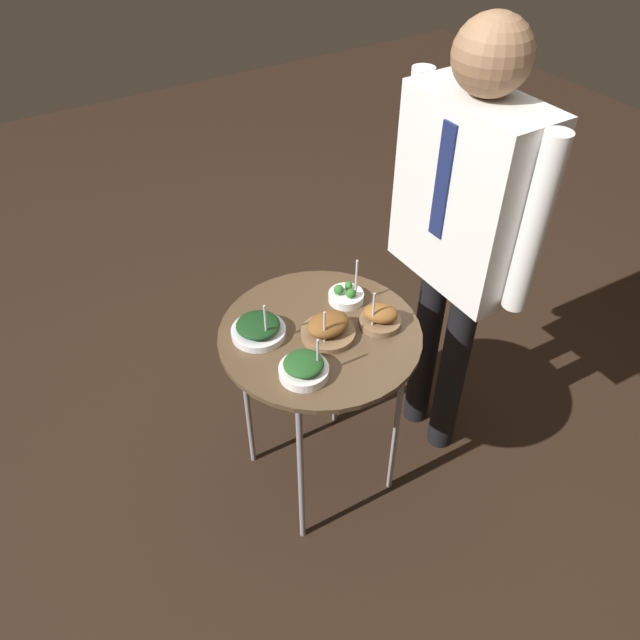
{
  "coord_description": "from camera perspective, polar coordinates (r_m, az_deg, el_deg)",
  "views": [
    {
      "loc": [
        1.21,
        -0.75,
        2.04
      ],
      "look_at": [
        0.0,
        0.0,
        0.78
      ],
      "focal_mm": 35.0,
      "sensor_mm": 36.0,
      "label": 1
    }
  ],
  "objects": [
    {
      "name": "ground_plane",
      "position": [
        2.48,
        0.0,
        -13.71
      ],
      "size": [
        8.0,
        8.0,
        0.0
      ],
      "primitive_type": "plane",
      "color": "black"
    },
    {
      "name": "bowl_roast_back_right",
      "position": [
        1.94,
        5.53,
        0.24
      ],
      "size": [
        0.13,
        0.13,
        0.15
      ],
      "color": "brown",
      "rests_on": "serving_cart"
    },
    {
      "name": "bowl_spinach_mid_left",
      "position": [
        1.91,
        -5.66,
        -0.78
      ],
      "size": [
        0.17,
        0.17,
        0.15
      ],
      "color": "silver",
      "rests_on": "serving_cart"
    },
    {
      "name": "bowl_broccoli_front_center",
      "position": [
        2.03,
        2.4,
        2.27
      ],
      "size": [
        0.12,
        0.12,
        0.17
      ],
      "color": "white",
      "rests_on": "serving_cart"
    },
    {
      "name": "serving_cart",
      "position": [
        1.97,
        0.0,
        -2.39
      ],
      "size": [
        0.63,
        0.63,
        0.73
      ],
      "color": "brown",
      "rests_on": "ground_plane"
    },
    {
      "name": "bowl_spinach_center",
      "position": [
        1.78,
        -1.49,
        -4.4
      ],
      "size": [
        0.15,
        0.15,
        0.14
      ],
      "color": "white",
      "rests_on": "serving_cart"
    },
    {
      "name": "bowl_roast_near_rim",
      "position": [
        1.89,
        0.74,
        -0.75
      ],
      "size": [
        0.17,
        0.17,
        0.13
      ],
      "color": "brown",
      "rests_on": "serving_cart"
    },
    {
      "name": "waiter_figure",
      "position": [
        1.99,
        13.03,
        9.28
      ],
      "size": [
        0.59,
        0.22,
        1.6
      ],
      "color": "black",
      "rests_on": "ground_plane"
    }
  ]
}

